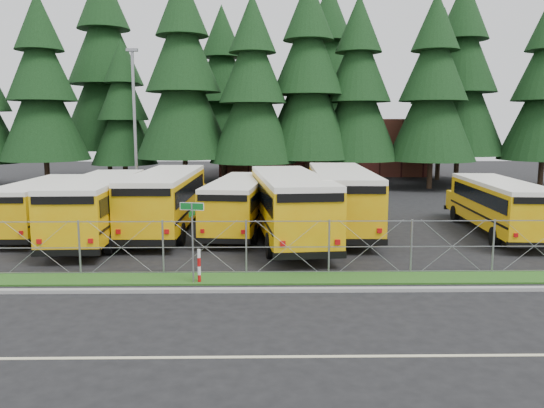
{
  "coord_description": "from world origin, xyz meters",
  "views": [
    {
      "loc": [
        -0.36,
        -19.71,
        5.37
      ],
      "look_at": [
        0.01,
        4.0,
        1.83
      ],
      "focal_mm": 35.0,
      "sensor_mm": 36.0,
      "label": 1
    }
  ],
  "objects_px": {
    "bus_3": "(168,201)",
    "bus_4": "(240,205)",
    "striped_bollard": "(199,266)",
    "light_standard": "(135,123)",
    "bus_5": "(288,207)",
    "bus_1": "(44,207)",
    "bus_2": "(101,208)",
    "street_sign": "(192,225)",
    "bus_east": "(497,207)",
    "bus_6": "(340,200)"
  },
  "relations": [
    {
      "from": "bus_3",
      "to": "bus_4",
      "type": "height_order",
      "value": "bus_3"
    },
    {
      "from": "striped_bollard",
      "to": "bus_3",
      "type": "bearing_deg",
      "value": 106.39
    },
    {
      "from": "bus_4",
      "to": "light_standard",
      "type": "relative_size",
      "value": 1.01
    },
    {
      "from": "bus_5",
      "to": "bus_3",
      "type": "bearing_deg",
      "value": 154.29
    },
    {
      "from": "bus_5",
      "to": "bus_1",
      "type": "bearing_deg",
      "value": 164.9
    },
    {
      "from": "bus_2",
      "to": "bus_4",
      "type": "xyz_separation_m",
      "value": [
        6.54,
        1.73,
        -0.13
      ]
    },
    {
      "from": "bus_2",
      "to": "bus_5",
      "type": "bearing_deg",
      "value": -4.55
    },
    {
      "from": "bus_1",
      "to": "bus_2",
      "type": "distance_m",
      "value": 3.73
    },
    {
      "from": "bus_4",
      "to": "street_sign",
      "type": "xyz_separation_m",
      "value": [
        -1.22,
        -9.14,
        0.7
      ]
    },
    {
      "from": "bus_1",
      "to": "bus_east",
      "type": "height_order",
      "value": "bus_east"
    },
    {
      "from": "bus_3",
      "to": "bus_5",
      "type": "distance_m",
      "value": 6.45
    },
    {
      "from": "bus_3",
      "to": "street_sign",
      "type": "height_order",
      "value": "bus_3"
    },
    {
      "from": "street_sign",
      "to": "light_standard",
      "type": "distance_m",
      "value": 18.28
    },
    {
      "from": "bus_2",
      "to": "bus_4",
      "type": "distance_m",
      "value": 6.77
    },
    {
      "from": "bus_3",
      "to": "bus_5",
      "type": "relative_size",
      "value": 0.97
    },
    {
      "from": "bus_east",
      "to": "bus_6",
      "type": "bearing_deg",
      "value": 175.65
    },
    {
      "from": "bus_east",
      "to": "bus_1",
      "type": "bearing_deg",
      "value": -177.97
    },
    {
      "from": "bus_east",
      "to": "bus_3",
      "type": "bearing_deg",
      "value": -179.45
    },
    {
      "from": "bus_1",
      "to": "bus_4",
      "type": "relative_size",
      "value": 0.97
    },
    {
      "from": "bus_4",
      "to": "light_standard",
      "type": "height_order",
      "value": "light_standard"
    },
    {
      "from": "bus_5",
      "to": "bus_6",
      "type": "bearing_deg",
      "value": 33.94
    },
    {
      "from": "street_sign",
      "to": "bus_1",
      "type": "bearing_deg",
      "value": 133.88
    },
    {
      "from": "bus_6",
      "to": "bus_east",
      "type": "relative_size",
      "value": 1.17
    },
    {
      "from": "bus_1",
      "to": "bus_3",
      "type": "bearing_deg",
      "value": 1.43
    },
    {
      "from": "street_sign",
      "to": "striped_bollard",
      "type": "relative_size",
      "value": 2.34
    },
    {
      "from": "bus_4",
      "to": "bus_6",
      "type": "height_order",
      "value": "bus_6"
    },
    {
      "from": "bus_2",
      "to": "bus_5",
      "type": "distance_m",
      "value": 8.9
    },
    {
      "from": "bus_east",
      "to": "striped_bollard",
      "type": "xyz_separation_m",
      "value": [
        -13.73,
        -8.08,
        -0.74
      ]
    },
    {
      "from": "bus_4",
      "to": "striped_bollard",
      "type": "height_order",
      "value": "bus_4"
    },
    {
      "from": "bus_2",
      "to": "bus_east",
      "type": "relative_size",
      "value": 1.09
    },
    {
      "from": "bus_east",
      "to": "bus_5",
      "type": "bearing_deg",
      "value": -169.48
    },
    {
      "from": "bus_3",
      "to": "street_sign",
      "type": "distance_m",
      "value": 9.56
    },
    {
      "from": "bus_6",
      "to": "street_sign",
      "type": "relative_size",
      "value": 4.28
    },
    {
      "from": "bus_east",
      "to": "light_standard",
      "type": "bearing_deg",
      "value": 160.26
    },
    {
      "from": "bus_4",
      "to": "bus_5",
      "type": "distance_m",
      "value": 3.18
    },
    {
      "from": "bus_5",
      "to": "striped_bollard",
      "type": "xyz_separation_m",
      "value": [
        -3.37,
        -6.95,
        -0.97
      ]
    },
    {
      "from": "bus_2",
      "to": "bus_5",
      "type": "relative_size",
      "value": 0.94
    },
    {
      "from": "bus_3",
      "to": "light_standard",
      "type": "relative_size",
      "value": 1.15
    },
    {
      "from": "light_standard",
      "to": "bus_1",
      "type": "bearing_deg",
      "value": -109.53
    },
    {
      "from": "bus_5",
      "to": "bus_6",
      "type": "relative_size",
      "value": 1.0
    },
    {
      "from": "bus_2",
      "to": "striped_bollard",
      "type": "height_order",
      "value": "bus_2"
    },
    {
      "from": "bus_1",
      "to": "light_standard",
      "type": "height_order",
      "value": "light_standard"
    },
    {
      "from": "bus_3",
      "to": "bus_6",
      "type": "xyz_separation_m",
      "value": [
        8.82,
        0.08,
        0.05
      ]
    },
    {
      "from": "bus_5",
      "to": "light_standard",
      "type": "relative_size",
      "value": 1.18
    },
    {
      "from": "bus_5",
      "to": "bus_6",
      "type": "height_order",
      "value": "bus_6"
    },
    {
      "from": "striped_bollard",
      "to": "bus_4",
      "type": "bearing_deg",
      "value": 83.57
    },
    {
      "from": "bus_1",
      "to": "bus_5",
      "type": "distance_m",
      "value": 12.41
    },
    {
      "from": "bus_1",
      "to": "bus_5",
      "type": "bearing_deg",
      "value": -9.64
    },
    {
      "from": "bus_1",
      "to": "bus_4",
      "type": "distance_m",
      "value": 9.9
    },
    {
      "from": "bus_3",
      "to": "striped_bollard",
      "type": "height_order",
      "value": "bus_3"
    }
  ]
}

